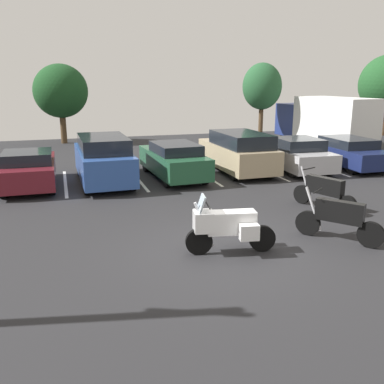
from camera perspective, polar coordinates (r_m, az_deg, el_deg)
name	(u,v)px	position (r m, az deg, el deg)	size (l,w,h in m)	color
ground	(227,251)	(10.61, 4.63, -7.78)	(44.00, 44.00, 0.10)	#262628
motorcycle_touring	(227,226)	(10.15, 4.66, -4.46)	(2.15, 0.98, 1.44)	black
motorcycle_second	(338,218)	(11.50, 18.71, -3.26)	(1.47, 1.83, 1.30)	black
motorcycle_third	(324,190)	(14.21, 16.98, 0.21)	(1.01, 2.17, 1.25)	black
parking_stripes	(138,178)	(18.09, -7.18, 1.78)	(23.16, 4.70, 0.01)	silver
car_maroon	(29,169)	(17.46, -20.66, 2.84)	(1.87, 4.24, 1.42)	maroon
car_blue	(103,159)	(17.39, -11.57, 4.22)	(1.99, 4.89, 1.87)	#2D519E
car_green	(174,160)	(17.98, -2.41, 4.22)	(2.04, 4.71, 1.48)	#235638
car_tan	(238,152)	(19.24, 6.08, 5.28)	(2.02, 4.91, 1.77)	tan
car_silver	(295,154)	(20.13, 13.45, 4.83)	(2.12, 4.47, 1.46)	#B7B7BC
car_navy	(346,152)	(21.67, 19.63, 4.99)	(1.95, 4.89, 1.36)	navy
box_truck	(325,120)	(28.14, 17.14, 9.04)	(3.12, 7.27, 2.95)	navy
tree_right	(262,87)	(28.57, 9.21, 13.52)	(2.48, 2.48, 5.01)	#4C3823
tree_center_right	(61,91)	(28.99, -16.90, 12.57)	(3.35, 3.35, 4.94)	#4C3823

